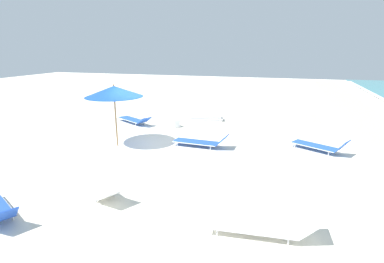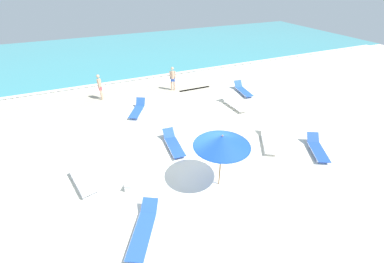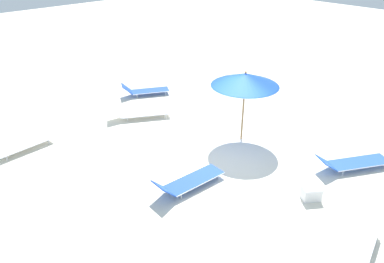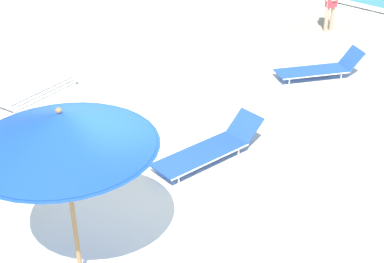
{
  "view_description": "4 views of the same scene",
  "coord_description": "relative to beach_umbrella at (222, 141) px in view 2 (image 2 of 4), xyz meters",
  "views": [
    {
      "loc": [
        10.45,
        4.74,
        3.75
      ],
      "look_at": [
        0.32,
        1.68,
        0.79
      ],
      "focal_mm": 28.0,
      "sensor_mm": 36.0,
      "label": 1
    },
    {
      "loc": [
        -3.75,
        -8.17,
        7.56
      ],
      "look_at": [
        0.41,
        1.31,
        1.06
      ],
      "focal_mm": 24.0,
      "sensor_mm": 36.0,
      "label": 2
    },
    {
      "loc": [
        -6.64,
        7.57,
        6.28
      ],
      "look_at": [
        0.67,
        0.76,
        0.97
      ],
      "focal_mm": 35.0,
      "sensor_mm": 36.0,
      "label": 3
    },
    {
      "loc": [
        5.23,
        -3.88,
        5.07
      ],
      "look_at": [
        -0.17,
        1.24,
        0.87
      ],
      "focal_mm": 50.0,
      "sensor_mm": 36.0,
      "label": 4
    }
  ],
  "objects": [
    {
      "name": "ground_plane",
      "position": [
        -0.46,
        1.38,
        -2.24
      ],
      "size": [
        60.0,
        60.0,
        0.16
      ],
      "color": "silver"
    },
    {
      "name": "cooler_box",
      "position": [
        -3.42,
        1.17,
        -1.97
      ],
      "size": [
        0.58,
        0.61,
        0.37
      ],
      "rotation": [
        0.0,
        0.0,
        0.96
      ],
      "color": "white",
      "rests_on": "ground_plane"
    },
    {
      "name": "sun_lounger_mid_beach_pair_b",
      "position": [
        6.17,
        7.61,
        -1.94
      ],
      "size": [
        0.85,
        2.2,
        0.6
      ],
      "rotation": [
        0.0,
        0.0,
        -0.12
      ],
      "color": "blue",
      "rests_on": "ground_plane"
    },
    {
      "name": "sun_lounger_mid_beach_pair_a",
      "position": [
        4.37,
        5.96,
        -1.95
      ],
      "size": [
        0.76,
        2.25,
        0.57
      ],
      "rotation": [
        0.0,
        0.0,
        0.07
      ],
      "color": "white",
      "rests_on": "ground_plane"
    },
    {
      "name": "beachgoer_wading_adult",
      "position": [
        -3.36,
        10.62,
        -1.16
      ],
      "size": [
        0.27,
        0.44,
        1.76
      ],
      "rotation": [
        0.0,
        0.0,
        1.32
      ],
      "color": "tan",
      "rests_on": "ground_plane"
    },
    {
      "name": "sun_lounger_mid_beach_solo",
      "position": [
        3.76,
        1.57,
        -1.96
      ],
      "size": [
        1.7,
        2.3,
        0.48
      ],
      "rotation": [
        0.0,
        0.0,
        -0.53
      ],
      "color": "white",
      "rests_on": "ground_plane"
    },
    {
      "name": "sun_lounger_near_water_right",
      "position": [
        -3.47,
        -1.06,
        -1.95
      ],
      "size": [
        1.66,
        2.32,
        0.49
      ],
      "rotation": [
        0.0,
        0.0,
        -0.51
      ],
      "color": "blue",
      "rests_on": "ground_plane"
    },
    {
      "name": "ocean_water",
      "position": [
        -0.46,
        22.33,
        -2.13
      ],
      "size": [
        60.0,
        18.19,
        0.07
      ],
      "color": "teal",
      "rests_on": "ground_plane"
    },
    {
      "name": "lounger_stack",
      "position": [
        -5.18,
        2.25,
        -1.99
      ],
      "size": [
        1.04,
        2.01,
        0.32
      ],
      "rotation": [
        0.0,
        0.0,
        0.24
      ],
      "color": "white",
      "rests_on": "ground_plane"
    },
    {
      "name": "beach_umbrella",
      "position": [
        0.0,
        0.0,
        0.0
      ],
      "size": [
        2.2,
        2.2,
        2.44
      ],
      "color": "#9E7547",
      "rests_on": "ground_plane"
    },
    {
      "name": "sun_lounger_beside_umbrella",
      "position": [
        -0.83,
        3.22,
        -1.94
      ],
      "size": [
        0.73,
        2.2,
        0.57
      ],
      "rotation": [
        0.0,
        0.0,
        -0.06
      ],
      "color": "blue",
      "rests_on": "ground_plane"
    },
    {
      "name": "sun_lounger_under_umbrella",
      "position": [
        -1.59,
        7.64,
        -1.94
      ],
      "size": [
        1.51,
        2.05,
        0.62
      ],
      "rotation": [
        0.0,
        0.0,
        -0.51
      ],
      "color": "blue",
      "rests_on": "ground_plane"
    },
    {
      "name": "beachgoer_shoreline_child",
      "position": [
        1.69,
        10.14,
        -1.16
      ],
      "size": [
        0.42,
        0.29,
        1.76
      ],
      "rotation": [
        0.0,
        0.0,
        5.86
      ],
      "color": "tan",
      "rests_on": "ground_plane"
    },
    {
      "name": "sun_lounger_near_water_left",
      "position": [
        5.47,
        0.03,
        -1.94
      ],
      "size": [
        1.49,
        2.07,
        0.56
      ],
      "rotation": [
        0.0,
        0.0,
        -0.49
      ],
      "color": "blue",
      "rests_on": "ground_plane"
    }
  ]
}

